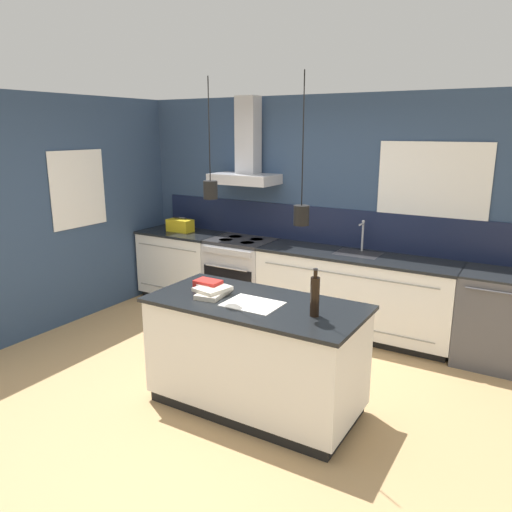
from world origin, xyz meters
The scene contains 13 objects.
ground_plane centered at (0.00, 0.00, 0.00)m, with size 16.00×16.00×0.00m, color tan.
wall_back centered at (-0.05, 2.00, 1.35)m, with size 5.60×2.33×2.60m.
wall_left centered at (-2.43, 0.70, 1.30)m, with size 0.08×3.80×2.60m.
counter_run_left centered at (-1.82, 1.69, 0.46)m, with size 1.10×0.64×0.91m.
counter_run_sink centered at (0.58, 1.69, 0.46)m, with size 2.18×0.64×1.26m.
oven_range centered at (-0.89, 1.69, 0.46)m, with size 0.78×0.66×0.91m.
dishwasher centered at (1.98, 1.69, 0.46)m, with size 0.64×0.65×0.91m.
kitchen_island centered at (0.43, -0.17, 0.46)m, with size 1.72×0.83×0.91m.
bottle_on_island centered at (0.95, -0.21, 1.06)m, with size 0.07×0.07×0.36m.
book_stack centered at (0.05, -0.21, 0.94)m, with size 0.27×0.36×0.07m.
red_supply_box centered at (-0.04, -0.16, 0.96)m, with size 0.21×0.15×0.10m.
paper_pile centered at (0.44, -0.24, 0.91)m, with size 0.43×0.33×0.01m.
yellow_toolbox centered at (-1.84, 1.69, 0.99)m, with size 0.34×0.18×0.19m.
Camera 1 is at (2.32, -3.34, 2.22)m, focal length 35.00 mm.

